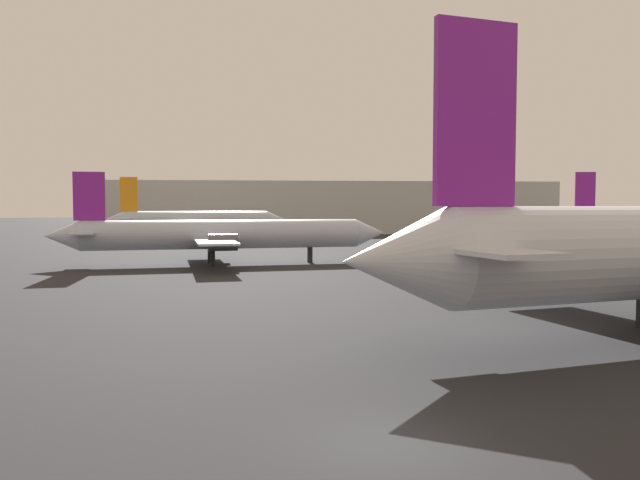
{
  "coord_description": "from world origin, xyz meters",
  "views": [
    {
      "loc": [
        -2.88,
        -13.99,
        5.49
      ],
      "look_at": [
        2.92,
        46.6,
        2.21
      ],
      "focal_mm": 35.08,
      "sensor_mm": 36.0,
      "label": 1
    }
  ],
  "objects": [
    {
      "name": "ground_plane",
      "position": [
        0.0,
        0.0,
        0.0
      ],
      "size": [
        600.0,
        600.0,
        0.0
      ],
      "primitive_type": "plane",
      "color": "#232326"
    },
    {
      "name": "airplane_distant",
      "position": [
        -6.54,
        45.56,
        2.84
      ],
      "size": [
        31.94,
        19.63,
        8.59
      ],
      "rotation": [
        0.0,
        0.0,
        0.15
      ],
      "color": "#B2BCCC",
      "rests_on": "ground_plane"
    },
    {
      "name": "airplane_far_right",
      "position": [
        -12.9,
        83.22,
        3.27
      ],
      "size": [
        28.23,
        20.92,
        9.92
      ],
      "rotation": [
        0.0,
        0.0,
        0.04
      ],
      "color": "#B2BCCC",
      "rests_on": "ground_plane"
    },
    {
      "name": "terminal_building",
      "position": [
        11.87,
        119.61,
        5.24
      ],
      "size": [
        90.94,
        24.98,
        10.49
      ],
      "primitive_type": "cube",
      "color": "#B7B7B2",
      "rests_on": "ground_plane"
    }
  ]
}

